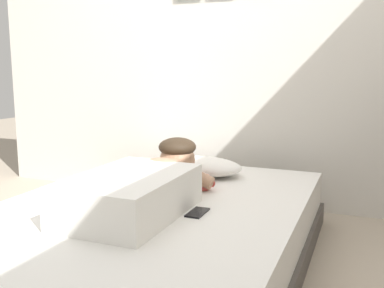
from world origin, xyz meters
TOP-DOWN VIEW (x-y plane):
  - ground_plane at (0.00, 0.00)m, footprint 11.70×11.70m
  - back_wall at (-0.00, 1.36)m, footprint 3.85×0.12m
  - bed at (0.04, 0.08)m, footprint 1.41×2.05m
  - pillow at (0.04, 0.74)m, footprint 0.52×0.32m
  - person_lying at (0.04, 0.08)m, footprint 0.43×0.92m
  - coffee_cup at (0.17, 0.45)m, footprint 0.12×0.09m
  - cell_phone at (0.30, 0.07)m, footprint 0.07×0.14m

SIDE VIEW (x-z plane):
  - ground_plane at x=0.00m, z-range 0.00..0.00m
  - bed at x=0.04m, z-range 0.00..0.32m
  - cell_phone at x=0.30m, z-range 0.32..0.33m
  - coffee_cup at x=0.17m, z-range 0.32..0.40m
  - pillow at x=0.04m, z-range 0.32..0.43m
  - person_lying at x=0.04m, z-range 0.29..0.56m
  - back_wall at x=0.00m, z-range 0.00..2.50m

